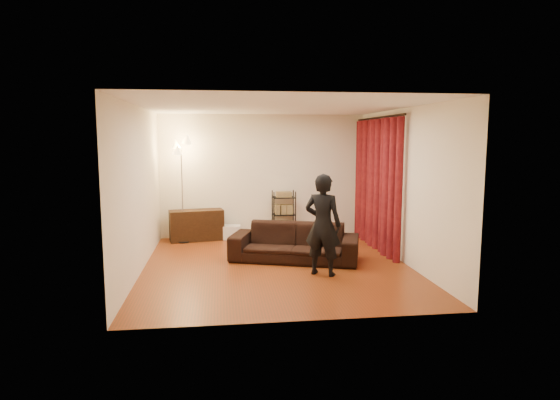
{
  "coord_description": "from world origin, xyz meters",
  "views": [
    {
      "loc": [
        -0.94,
        -7.8,
        2.18
      ],
      "look_at": [
        0.1,
        0.3,
        1.1
      ],
      "focal_mm": 30.0,
      "sensor_mm": 36.0,
      "label": 1
    }
  ],
  "objects": [
    {
      "name": "floor",
      "position": [
        0.0,
        0.0,
        0.0
      ],
      "size": [
        5.0,
        5.0,
        0.0
      ],
      "primitive_type": "plane",
      "color": "maroon",
      "rests_on": "ground"
    },
    {
      "name": "sofa",
      "position": [
        0.36,
        0.3,
        0.33
      ],
      "size": [
        2.41,
        1.54,
        0.66
      ],
      "primitive_type": "imported",
      "rotation": [
        0.0,
        0.0,
        -0.32
      ],
      "color": "black",
      "rests_on": "ground"
    },
    {
      "name": "wall_back",
      "position": [
        0.0,
        2.5,
        1.35
      ],
      "size": [
        5.0,
        0.0,
        5.0
      ],
      "primitive_type": "plane",
      "rotation": [
        1.57,
        0.0,
        0.0
      ],
      "color": "#F1E6CB",
      "rests_on": "ground"
    },
    {
      "name": "curtain_rod",
      "position": [
        2.15,
        1.12,
        2.58
      ],
      "size": [
        0.04,
        2.65,
        0.04
      ],
      "primitive_type": "cylinder",
      "rotation": [
        1.57,
        0.0,
        0.0
      ],
      "color": "black",
      "rests_on": "wall_right"
    },
    {
      "name": "wall_left",
      "position": [
        -2.25,
        0.0,
        1.35
      ],
      "size": [
        0.0,
        5.0,
        5.0
      ],
      "primitive_type": "plane",
      "rotation": [
        1.57,
        0.0,
        1.57
      ],
      "color": "#F1E6CB",
      "rests_on": "ground"
    },
    {
      "name": "curtain",
      "position": [
        2.13,
        1.12,
        1.28
      ],
      "size": [
        0.22,
        2.65,
        2.55
      ],
      "primitive_type": null,
      "color": "maroon",
      "rests_on": "ground"
    },
    {
      "name": "ceiling",
      "position": [
        0.0,
        0.0,
        2.7
      ],
      "size": [
        5.0,
        5.0,
        0.0
      ],
      "primitive_type": "plane",
      "rotation": [
        3.14,
        0.0,
        0.0
      ],
      "color": "white",
      "rests_on": "ground"
    },
    {
      "name": "person",
      "position": [
        0.67,
        -0.63,
        0.82
      ],
      "size": [
        0.71,
        0.64,
        1.63
      ],
      "primitive_type": "imported",
      "rotation": [
        0.0,
        0.0,
        2.61
      ],
      "color": "black",
      "rests_on": "ground"
    },
    {
      "name": "media_cabinet",
      "position": [
        -1.46,
        2.23,
        0.33
      ],
      "size": [
        1.19,
        0.62,
        0.66
      ],
      "primitive_type": "cube",
      "rotation": [
        0.0,
        0.0,
        0.19
      ],
      "color": "black",
      "rests_on": "ground"
    },
    {
      "name": "storage_boxes",
      "position": [
        -0.71,
        2.25,
        0.15
      ],
      "size": [
        0.41,
        0.35,
        0.31
      ],
      "primitive_type": null,
      "rotation": [
        0.0,
        0.0,
        -0.15
      ],
      "color": "silver",
      "rests_on": "ground"
    },
    {
      "name": "wall_front",
      "position": [
        0.0,
        -2.5,
        1.35
      ],
      "size": [
        5.0,
        0.0,
        5.0
      ],
      "primitive_type": "plane",
      "rotation": [
        -1.57,
        0.0,
        0.0
      ],
      "color": "#F1E6CB",
      "rests_on": "ground"
    },
    {
      "name": "wall_right",
      "position": [
        2.25,
        0.0,
        1.35
      ],
      "size": [
        0.0,
        5.0,
        5.0
      ],
      "primitive_type": "plane",
      "rotation": [
        1.57,
        0.0,
        -1.57
      ],
      "color": "#F1E6CB",
      "rests_on": "ground"
    },
    {
      "name": "wire_shelf",
      "position": [
        0.44,
        2.25,
        0.52
      ],
      "size": [
        0.54,
        0.44,
        1.04
      ],
      "primitive_type": null,
      "rotation": [
        0.0,
        0.0,
        0.25
      ],
      "color": "black",
      "rests_on": "ground"
    },
    {
      "name": "floor_lamp",
      "position": [
        -1.74,
        2.08,
        1.09
      ],
      "size": [
        0.44,
        0.44,
        2.17
      ],
      "primitive_type": null,
      "rotation": [
        0.0,
        0.0,
        -0.13
      ],
      "color": "silver",
      "rests_on": "ground"
    }
  ]
}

